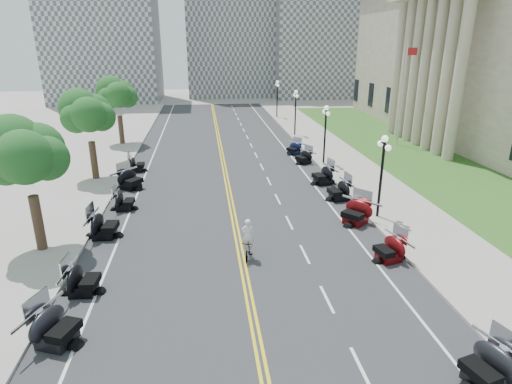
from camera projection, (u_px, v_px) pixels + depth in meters
name	position (u px, v px, depth m)	size (l,w,h in m)	color
ground	(241.00, 258.00, 21.12)	(160.00, 160.00, 0.00)	gray
road	(229.00, 191.00, 30.48)	(16.00, 90.00, 0.01)	#333335
centerline_yellow_a	(227.00, 191.00, 30.46)	(0.12, 90.00, 0.00)	yellow
centerline_yellow_b	(230.00, 191.00, 30.49)	(0.12, 90.00, 0.00)	yellow
edge_line_north	(316.00, 188.00, 31.22)	(0.12, 90.00, 0.00)	white
edge_line_south	(137.00, 195.00, 29.73)	(0.12, 90.00, 0.00)	white
lane_dash_4	(361.00, 368.00, 14.01)	(0.12, 2.00, 0.00)	white
lane_dash_5	(327.00, 299.00, 17.75)	(0.12, 2.00, 0.00)	white
lane_dash_6	(305.00, 254.00, 21.49)	(0.12, 2.00, 0.00)	white
lane_dash_7	(289.00, 222.00, 25.23)	(0.12, 2.00, 0.00)	white
lane_dash_8	(278.00, 199.00, 28.98)	(0.12, 2.00, 0.00)	white
lane_dash_9	(269.00, 181.00, 32.72)	(0.12, 2.00, 0.00)	white
lane_dash_10	(262.00, 167.00, 36.46)	(0.12, 2.00, 0.00)	white
lane_dash_11	(256.00, 155.00, 40.20)	(0.12, 2.00, 0.00)	white
lane_dash_12	(251.00, 145.00, 43.95)	(0.12, 2.00, 0.00)	white
lane_dash_13	(247.00, 137.00, 47.69)	(0.12, 2.00, 0.00)	white
lane_dash_14	(244.00, 130.00, 51.43)	(0.12, 2.00, 0.00)	white
lane_dash_15	(241.00, 124.00, 55.17)	(0.12, 2.00, 0.00)	white
lane_dash_16	(238.00, 119.00, 58.92)	(0.12, 2.00, 0.00)	white
lane_dash_17	(236.00, 114.00, 62.66)	(0.12, 2.00, 0.00)	white
lane_dash_18	(234.00, 110.00, 66.40)	(0.12, 2.00, 0.00)	white
lane_dash_19	(232.00, 106.00, 70.14)	(0.12, 2.00, 0.00)	white
sidewalk_north	(370.00, 185.00, 31.67)	(5.00, 90.00, 0.15)	#9E9991
sidewalk_south	(76.00, 197.00, 29.24)	(5.00, 90.00, 0.15)	#9E9991
lawn	(410.00, 155.00, 39.98)	(9.00, 60.00, 0.10)	#356023
distant_block_a	(102.00, 23.00, 72.72)	(18.00, 14.00, 26.00)	gray
distant_block_b	(229.00, 14.00, 80.21)	(16.00, 12.00, 30.00)	gray
distant_block_c	(325.00, 36.00, 80.82)	(20.00, 14.00, 22.00)	gray
street_lamp_2	(381.00, 177.00, 25.00)	(0.50, 1.20, 4.90)	black
street_lamp_3	(325.00, 135.00, 36.22)	(0.50, 1.20, 4.90)	black
street_lamp_4	(295.00, 113.00, 47.45)	(0.50, 1.20, 4.90)	black
street_lamp_5	(277.00, 99.00, 58.68)	(0.50, 1.20, 4.90)	black
flagpole	(402.00, 96.00, 42.13)	(1.10, 0.20, 10.00)	silver
tree_2	(27.00, 161.00, 20.25)	(4.80, 4.80, 9.20)	#235619
tree_3	(88.00, 118.00, 31.48)	(4.80, 4.80, 9.20)	#235619
tree_4	(118.00, 98.00, 42.71)	(4.80, 4.80, 9.20)	#235619
motorcycle_n_3	(489.00, 365.00, 13.12)	(2.11, 2.11, 1.48)	black
motorcycle_n_5	(390.00, 248.00, 20.70)	(1.94, 1.94, 1.36)	#590A0C
motorcycle_n_6	(356.00, 211.00, 24.89)	(2.24, 2.24, 1.56)	#590A0C
motorcycle_n_7	(339.00, 189.00, 28.64)	(2.10, 2.10, 1.47)	black
motorcycle_n_8	(323.00, 174.00, 31.86)	(2.15, 2.15, 1.51)	black
motorcycle_n_9	(304.00, 156.00, 37.21)	(1.84, 1.84, 1.29)	black
motorcycle_n_10	(294.00, 148.00, 40.30)	(1.81, 1.81, 1.27)	black
motorcycle_s_4	(55.00, 325.00, 14.92)	(2.17, 2.17, 1.52)	black
motorcycle_s_5	(82.00, 279.00, 17.96)	(2.01, 2.01, 1.41)	black
motorcycle_s_6	(104.00, 224.00, 23.13)	(2.20, 2.20, 1.54)	black
motorcycle_s_7	(124.00, 200.00, 26.96)	(1.87, 1.87, 1.31)	black
motorcycle_s_8	(130.00, 179.00, 30.77)	(2.23, 2.23, 1.56)	black
motorcycle_s_9	(136.00, 164.00, 34.92)	(1.92, 1.92, 1.34)	black
bicycle	(248.00, 249.00, 20.95)	(0.48, 1.69, 1.02)	#A51414
cyclist_rider	(248.00, 223.00, 20.49)	(0.64, 0.42, 1.74)	white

